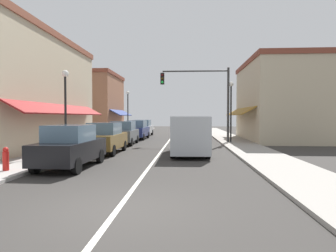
{
  "coord_description": "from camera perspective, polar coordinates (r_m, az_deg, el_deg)",
  "views": [
    {
      "loc": [
        1.57,
        -6.42,
        2.11
      ],
      "look_at": [
        0.31,
        12.97,
        1.49
      ],
      "focal_mm": 31.29,
      "sensor_mm": 36.0,
      "label": 1
    }
  ],
  "objects": [
    {
      "name": "storefront_left_block",
      "position": [
        21.23,
        -25.9,
        6.14
      ],
      "size": [
        5.45,
        14.2,
        7.55
      ],
      "color": "#BCAD8E",
      "rests_on": "ground"
    },
    {
      "name": "parked_car_third_left",
      "position": [
        22.41,
        -8.64,
        -1.34
      ],
      "size": [
        1.83,
        4.12,
        1.77
      ],
      "rotation": [
        0.0,
        0.0,
        0.01
      ],
      "color": "#4C5156",
      "rests_on": "ground"
    },
    {
      "name": "parked_car_second_left",
      "position": [
        17.26,
        -12.14,
        -2.3
      ],
      "size": [
        1.8,
        4.11,
        1.77
      ],
      "rotation": [
        0.0,
        0.0,
        -0.01
      ],
      "color": "brown",
      "rests_on": "ground"
    },
    {
      "name": "parked_car_far_left",
      "position": [
        27.5,
        -6.02,
        -0.75
      ],
      "size": [
        1.88,
        4.15,
        1.77
      ],
      "rotation": [
        0.0,
        0.0,
        -0.03
      ],
      "color": "navy",
      "rests_on": "ground"
    },
    {
      "name": "storefront_far_left",
      "position": [
        36.21,
        -14.29,
        4.15
      ],
      "size": [
        6.92,
        8.2,
        7.22
      ],
      "color": "#8E5B42",
      "rests_on": "ground"
    },
    {
      "name": "lane_center_stripe",
      "position": [
        24.56,
        0.03,
        -3.1
      ],
      "size": [
        0.14,
        52.0,
        0.01
      ],
      "primitive_type": "cube",
      "color": "silver",
      "rests_on": "ground"
    },
    {
      "name": "street_lamp_left_far",
      "position": [
        31.97,
        -7.83,
        3.9
      ],
      "size": [
        0.36,
        0.36,
        4.88
      ],
      "color": "black",
      "rests_on": "ground"
    },
    {
      "name": "parked_car_nearest_left",
      "position": [
        12.69,
        -18.45,
        -3.83
      ],
      "size": [
        1.86,
        4.14,
        1.77
      ],
      "rotation": [
        0.0,
        0.0,
        -0.02
      ],
      "color": "black",
      "rests_on": "ground"
    },
    {
      "name": "storefront_right_block",
      "position": [
        27.69,
        20.99,
        4.57
      ],
      "size": [
        7.25,
        10.2,
        6.98
      ],
      "color": "#BCAD8E",
      "rests_on": "ground"
    },
    {
      "name": "sidewalk_right",
      "position": [
        24.82,
        12.83,
        -2.96
      ],
      "size": [
        2.6,
        56.0,
        0.12
      ],
      "primitive_type": "cube",
      "color": "gray",
      "rests_on": "ground"
    },
    {
      "name": "parked_car_distant_left",
      "position": [
        32.3,
        -4.87,
        -0.37
      ],
      "size": [
        1.85,
        4.13,
        1.77
      ],
      "rotation": [
        0.0,
        0.0,
        -0.02
      ],
      "color": "#B7BABF",
      "rests_on": "ground"
    },
    {
      "name": "sidewalk_left",
      "position": [
        25.5,
        -12.41,
        -2.83
      ],
      "size": [
        2.6,
        56.0,
        0.12
      ],
      "primitive_type": "cube",
      "color": "#A39E99",
      "rests_on": "ground"
    },
    {
      "name": "street_lamp_right_mid",
      "position": [
        23.62,
        12.17,
        4.59
      ],
      "size": [
        0.36,
        0.36,
        4.85
      ],
      "color": "black",
      "rests_on": "ground"
    },
    {
      "name": "van_in_lane",
      "position": [
        16.35,
        4.25,
        -1.55
      ],
      "size": [
        2.05,
        5.2,
        2.12
      ],
      "rotation": [
        0.0,
        0.0,
        0.01
      ],
      "color": "#B2B7BC",
      "rests_on": "ground"
    },
    {
      "name": "traffic_signal_mast_arm",
      "position": [
        23.33,
        7.19,
        6.66
      ],
      "size": [
        5.41,
        0.5,
        5.96
      ],
      "color": "#333333",
      "rests_on": "ground"
    },
    {
      "name": "fire_hydrant",
      "position": [
        12.39,
        -29.06,
        -5.63
      ],
      "size": [
        0.22,
        0.22,
        0.87
      ],
      "color": "red",
      "rests_on": "ground"
    },
    {
      "name": "ground_plane",
      "position": [
        24.56,
        0.03,
        -3.1
      ],
      "size": [
        80.0,
        80.0,
        0.0
      ],
      "primitive_type": "plane",
      "color": "#33302D"
    },
    {
      "name": "street_lamp_left_near",
      "position": [
        16.51,
        -19.37,
        5.18
      ],
      "size": [
        0.36,
        0.36,
        4.58
      ],
      "color": "black",
      "rests_on": "ground"
    }
  ]
}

